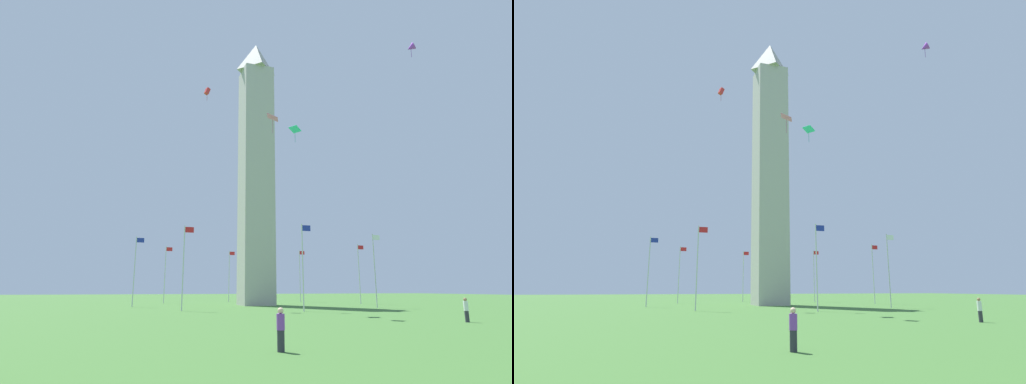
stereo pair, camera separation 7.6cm
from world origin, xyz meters
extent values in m
plane|color=#3D6B2D|center=(0.00, 0.00, 0.00)|extent=(260.00, 260.00, 0.00)
cube|color=#B7B2A8|center=(0.00, 0.00, 18.91)|extent=(4.73, 4.73, 37.83)
pyramid|color=#A5A097|center=(0.00, 0.00, 40.41)|extent=(4.73, 4.73, 5.16)
cylinder|color=silver|center=(17.45, 0.00, 4.71)|extent=(0.14, 0.14, 9.42)
cube|color=red|center=(18.00, 0.00, 8.97)|extent=(1.00, 0.03, 0.64)
cylinder|color=silver|center=(12.34, 12.34, 4.71)|extent=(0.14, 0.14, 9.42)
cube|color=red|center=(12.89, 12.34, 8.97)|extent=(1.00, 0.03, 0.64)
cylinder|color=silver|center=(0.00, 17.45, 4.71)|extent=(0.14, 0.14, 9.42)
cube|color=red|center=(0.55, 17.45, 8.97)|extent=(1.00, 0.03, 0.64)
cylinder|color=silver|center=(-12.34, 12.34, 4.71)|extent=(0.14, 0.14, 9.42)
cube|color=red|center=(-11.79, 12.34, 8.97)|extent=(1.00, 0.03, 0.64)
cylinder|color=silver|center=(-17.45, 0.00, 4.71)|extent=(0.14, 0.14, 9.42)
cube|color=#1E2D99|center=(-16.90, 0.00, 8.97)|extent=(1.00, 0.03, 0.64)
cylinder|color=silver|center=(-12.34, -12.34, 4.71)|extent=(0.14, 0.14, 9.42)
cube|color=red|center=(-11.79, -12.34, 8.97)|extent=(1.00, 0.03, 0.64)
cylinder|color=silver|center=(0.00, -17.45, 4.71)|extent=(0.14, 0.14, 9.42)
cube|color=#1E2D99|center=(0.55, -17.45, 8.97)|extent=(1.00, 0.03, 0.64)
cylinder|color=silver|center=(12.34, -12.34, 4.71)|extent=(0.14, 0.14, 9.42)
cube|color=white|center=(12.89, -12.34, 8.97)|extent=(1.00, 0.03, 0.64)
cylinder|color=#2D2D38|center=(-12.28, -43.35, 0.40)|extent=(0.29, 0.29, 0.80)
cylinder|color=purple|center=(-12.28, -43.35, 1.11)|extent=(0.32, 0.32, 0.62)
sphere|color=beige|center=(-12.28, -43.35, 1.54)|extent=(0.24, 0.24, 0.24)
cylinder|color=#2D2D38|center=(5.59, -34.07, 0.40)|extent=(0.29, 0.29, 0.80)
cylinder|color=white|center=(5.59, -34.07, 1.14)|extent=(0.32, 0.32, 0.69)
sphere|color=#936B4C|center=(5.59, -34.07, 1.61)|extent=(0.24, 0.24, 0.24)
cube|color=pink|center=(-3.22, -17.16, 21.96)|extent=(1.68, 1.75, 0.63)
cylinder|color=#A44A79|center=(-3.22, -17.16, 20.86)|extent=(0.04, 0.04, 1.65)
cone|color=purple|center=(10.07, -25.74, 28.39)|extent=(1.34, 1.33, 1.09)
cylinder|color=#67278E|center=(10.07, -25.74, 27.72)|extent=(0.04, 0.04, 1.01)
cube|color=red|center=(-9.10, -5.59, 30.18)|extent=(0.98, 0.81, 1.09)
cylinder|color=maroon|center=(-9.10, -5.59, 29.32)|extent=(0.04, 0.04, 1.28)
cube|color=#33C6D1|center=(-2.75, -22.67, 18.39)|extent=(1.34, 1.36, 0.40)
cylinder|color=teal|center=(-2.75, -22.67, 17.58)|extent=(0.04, 0.04, 1.21)
camera|label=1|loc=(-18.05, -58.91, 2.37)|focal=28.45mm
camera|label=2|loc=(-17.98, -58.93, 2.37)|focal=28.45mm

